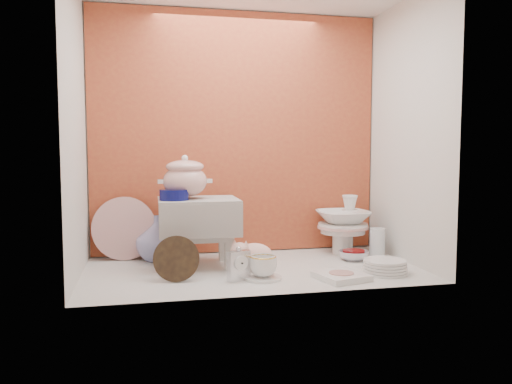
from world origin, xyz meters
TOP-DOWN VIEW (x-y plane):
  - ground at (0.00, 0.00)m, footprint 1.80×1.80m
  - niche_shell at (0.00, 0.18)m, footprint 1.86×1.03m
  - step_stool at (-0.28, 0.14)m, footprint 0.44×0.38m
  - soup_tureen at (-0.35, 0.15)m, footprint 0.36×0.36m
  - cobalt_bowl at (-0.41, 0.09)m, footprint 0.20×0.20m
  - floral_platter at (-0.69, 0.40)m, footprint 0.38×0.08m
  - blue_white_vase at (-0.50, 0.34)m, footprint 0.33×0.33m
  - lacquer_tray at (-0.42, -0.16)m, footprint 0.24×0.11m
  - mantel_clock at (-0.12, -0.22)m, footprint 0.12×0.08m
  - plush_pig at (0.00, -0.02)m, footprint 0.28×0.21m
  - teacup_saucer at (0.00, -0.22)m, footprint 0.25×0.25m
  - gold_rim_teacup at (0.00, -0.22)m, footprint 0.16×0.16m
  - lattice_dish at (0.39, -0.31)m, footprint 0.28×0.28m
  - dinner_plate_stack at (0.65, -0.24)m, footprint 0.27×0.27m
  - crystal_bowl at (0.62, 0.10)m, footprint 0.18×0.18m
  - clear_glass_vase at (0.79, 0.13)m, footprint 0.10×0.10m
  - porcelain_tower at (0.64, 0.30)m, footprint 0.36×0.36m

SIDE VIEW (x-z plane):
  - ground at x=0.00m, z-range 0.00..0.00m
  - teacup_saucer at x=0.00m, z-range 0.00..0.01m
  - lattice_dish at x=0.39m, z-range 0.00..0.03m
  - crystal_bowl at x=0.62m, z-range 0.00..0.05m
  - dinner_plate_stack at x=0.65m, z-range 0.00..0.07m
  - gold_rim_teacup at x=0.00m, z-range 0.01..0.12m
  - plush_pig at x=0.00m, z-range 0.00..0.16m
  - mantel_clock at x=-0.12m, z-range 0.00..0.17m
  - clear_glass_vase at x=0.79m, z-range 0.00..0.18m
  - lacquer_tray at x=-0.42m, z-range 0.00..0.22m
  - blue_white_vase at x=-0.50m, z-range 0.00..0.26m
  - porcelain_tower at x=0.64m, z-range 0.00..0.37m
  - floral_platter at x=-0.69m, z-range 0.00..0.37m
  - step_stool at x=-0.28m, z-range 0.00..0.38m
  - cobalt_bowl at x=-0.41m, z-range 0.38..0.44m
  - soup_tureen at x=-0.35m, z-range 0.38..0.62m
  - niche_shell at x=0.00m, z-range 0.17..1.70m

